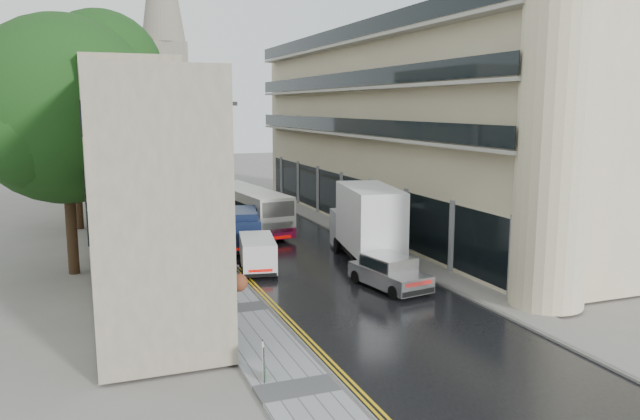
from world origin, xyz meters
TOP-DOWN VIEW (x-y plane):
  - ground at (0.00, 0.00)m, footprint 200.00×200.00m
  - road at (0.00, 27.50)m, footprint 9.00×85.00m
  - left_sidewalk at (-5.85, 27.50)m, footprint 2.70×85.00m
  - right_sidewalk at (5.40, 27.50)m, footprint 1.80×85.00m
  - old_shop_row at (-9.45, 30.00)m, footprint 4.50×56.00m
  - modern_block at (10.30, 26.00)m, footprint 8.00×40.00m
  - church_spire at (0.50, 82.00)m, footprint 6.40×6.40m
  - tree_near at (-12.50, 20.00)m, footprint 10.56×10.56m
  - tree_far at (-12.20, 33.00)m, footprint 9.24×9.24m
  - cream_bus at (-1.65, 25.11)m, footprint 3.69×11.11m
  - white_lorry at (1.53, 15.00)m, footprint 4.02×8.74m
  - silver_hatchback at (1.24, 9.83)m, footprint 2.65×4.71m
  - white_van at (-4.30, 15.80)m, footprint 2.50×4.35m
  - navy_van at (-3.99, 20.94)m, footprint 2.99×5.36m
  - pedestrian at (-5.65, 18.82)m, footprint 0.60×0.42m
  - lamp_post_near at (-5.39, 15.64)m, footprint 1.02×0.46m
  - lamp_post_far at (-5.78, 34.49)m, footprint 0.96×0.47m
  - estate_sign at (-6.71, 3.62)m, footprint 0.22×0.68m

SIDE VIEW (x-z plane):
  - ground at x=0.00m, z-range 0.00..0.00m
  - road at x=0.00m, z-range 0.00..0.02m
  - left_sidewalk at x=-5.85m, z-range 0.00..0.12m
  - right_sidewalk at x=5.40m, z-range 0.00..0.12m
  - estate_sign at x=-6.71m, z-range 0.12..1.25m
  - silver_hatchback at x=1.24m, z-range 0.02..1.69m
  - pedestrian at x=-5.65m, z-range 0.12..1.70m
  - white_van at x=-4.30m, z-range 0.02..1.87m
  - navy_van at x=-3.99m, z-range 0.02..2.60m
  - cream_bus at x=-1.65m, z-range 0.02..2.99m
  - white_lorry at x=1.53m, z-range 0.02..4.44m
  - lamp_post_far at x=-5.78m, z-range 0.12..8.50m
  - lamp_post_near at x=-5.39m, z-range 0.12..8.96m
  - old_shop_row at x=-9.45m, z-range 0.00..12.00m
  - tree_far at x=-12.20m, z-range 0.00..12.46m
  - tree_near at x=-12.50m, z-range 0.00..13.89m
  - modern_block at x=10.30m, z-range 0.00..14.00m
  - church_spire at x=0.50m, z-range 0.00..40.00m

